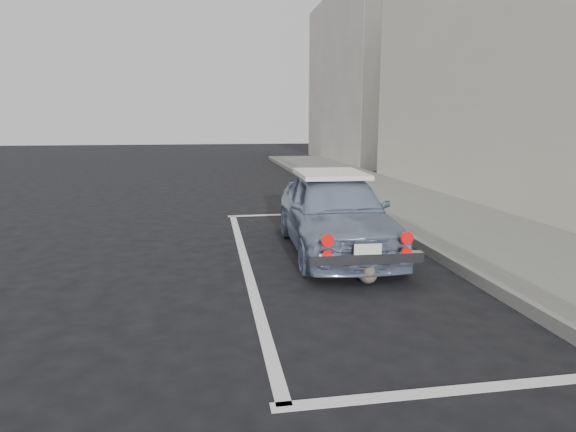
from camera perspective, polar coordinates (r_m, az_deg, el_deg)
name	(u,v)px	position (r m, az deg, el deg)	size (l,w,h in m)	color
ground	(382,362)	(4.25, 11.07, -16.65)	(80.00, 80.00, 0.00)	black
sidewalk	(558,265)	(7.40, 29.33, -5.13)	(2.80, 40.00, 0.15)	slate
building_far	(365,79)	(24.83, 9.09, 15.71)	(3.50, 10.00, 8.00)	#AFA89E
pline_rear	(469,389)	(4.05, 20.70, -18.62)	(3.00, 0.12, 0.01)	silver
pline_front	(298,214)	(10.37, 1.18, 0.23)	(3.00, 0.12, 0.01)	silver
pline_side	(246,264)	(6.81, -5.05, -5.65)	(0.12, 7.00, 0.01)	silver
retro_coupe	(335,211)	(7.37, 5.55, 0.55)	(1.59, 3.66, 1.22)	#798AA7
cat	(368,272)	(6.06, 9.43, -6.60)	(0.33, 0.55, 0.30)	#76685A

